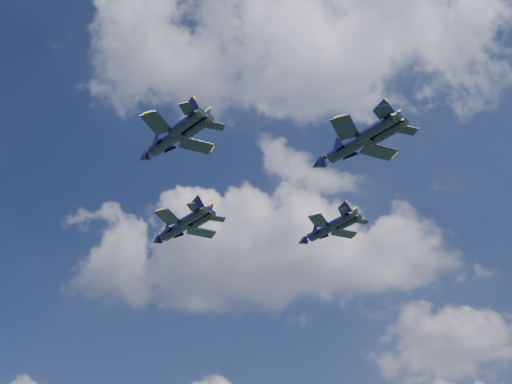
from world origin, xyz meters
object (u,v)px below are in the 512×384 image
object	(u,v)px
jet_right	(322,232)
jet_slot	(347,148)
jet_left	(166,142)
jet_lead	(175,230)

from	to	relation	value
jet_right	jet_slot	distance (m)	25.26
jet_right	jet_slot	bearing A→B (deg)	-129.20
jet_left	jet_slot	xyz separation A→B (m)	(25.86, 3.56, -1.65)
jet_right	jet_lead	bearing A→B (deg)	133.15
jet_slot	jet_left	bearing A→B (deg)	134.12
jet_lead	jet_left	world-z (taller)	jet_lead
jet_lead	jet_right	xyz separation A→B (m)	(26.04, 2.37, -1.54)
jet_right	jet_slot	size ratio (longest dim) A/B	0.85
jet_lead	jet_left	bearing A→B (deg)	-131.54
jet_lead	jet_right	world-z (taller)	jet_lead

